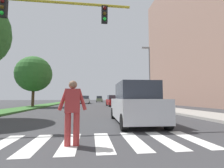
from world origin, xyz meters
name	(u,v)px	position (x,y,z in m)	size (l,w,h in m)	color
ground_plane	(90,105)	(0.00, 30.00, 0.00)	(140.00, 140.00, 0.00)	#38383A
crosswalk	(87,142)	(0.00, 6.33, 0.00)	(6.75, 2.20, 0.01)	silver
median_strip	(43,105)	(-7.09, 28.00, 0.07)	(2.58, 64.00, 0.15)	#386B2D
tree_far	(34,74)	(-7.51, 24.59, 4.41)	(4.71, 4.71, 6.63)	#4C3823
sidewalk_right	(139,105)	(7.86, 28.00, 0.07)	(3.00, 64.00, 0.15)	#9E9991
traffic_light_gantry	(1,25)	(-3.78, 8.96, 4.33)	(8.07, 0.30, 6.00)	gold
street_lamp_right	(149,71)	(7.27, 21.29, 4.59)	(1.02, 0.24, 7.50)	slate
pedestrian_performer	(72,109)	(-0.38, 6.03, 0.93)	(0.75, 0.26, 1.69)	#B23333
suv_crossing	(135,104)	(2.25, 9.52, 0.93)	(2.09, 4.66, 1.97)	#B7B7BC
sedan_midblock	(113,101)	(3.42, 25.98, 0.76)	(1.93, 4.25, 1.63)	maroon
sedan_distant	(85,100)	(-1.09, 37.87, 0.78)	(2.01, 4.34, 1.69)	silver
sedan_far_horizon	(99,99)	(2.55, 50.50, 0.81)	(1.94, 4.05, 1.77)	gray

